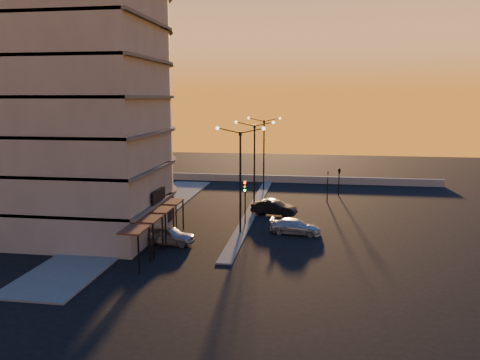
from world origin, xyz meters
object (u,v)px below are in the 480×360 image
object	(u,v)px
car_hatchback	(169,235)
car_sedan	(274,208)
streetlamp_mid	(254,157)
traffic_light_main	(245,195)
car_wagon	(296,227)

from	to	relation	value
car_hatchback	car_sedan	world-z (taller)	car_sedan
streetlamp_mid	traffic_light_main	size ratio (longest dim) A/B	2.24
car_wagon	traffic_light_main	bearing A→B (deg)	73.86
car_sedan	traffic_light_main	bearing A→B (deg)	163.01
traffic_light_main	car_sedan	bearing A→B (deg)	61.01
traffic_light_main	car_wagon	distance (m)	5.77
car_sedan	car_wagon	xyz separation A→B (m)	(2.44, -6.53, -0.10)
car_sedan	streetlamp_mid	bearing A→B (deg)	53.09
traffic_light_main	car_hatchback	distance (m)	8.88
streetlamp_mid	traffic_light_main	xyz separation A→B (m)	(0.00, -7.13, -2.70)
streetlamp_mid	car_wagon	world-z (taller)	streetlamp_mid
traffic_light_main	car_wagon	size ratio (longest dim) A/B	0.94
streetlamp_mid	car_hatchback	size ratio (longest dim) A/B	2.16
streetlamp_mid	traffic_light_main	bearing A→B (deg)	-90.00
car_hatchback	streetlamp_mid	bearing A→B (deg)	-16.76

